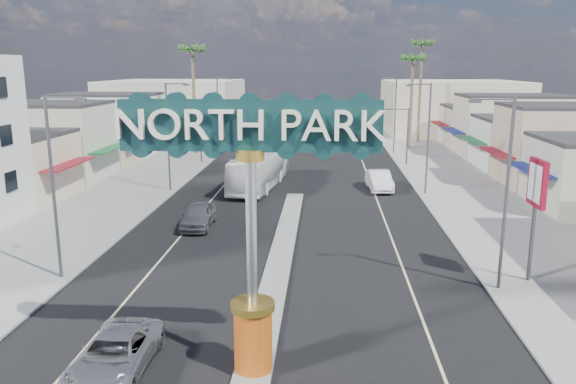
# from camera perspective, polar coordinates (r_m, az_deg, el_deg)

# --- Properties ---
(ground) EXTENTS (160.00, 160.00, 0.00)m
(ground) POSITION_cam_1_polar(r_m,az_deg,el_deg) (46.59, 0.81, -0.09)
(ground) COLOR gray
(ground) RESTS_ON ground
(road) EXTENTS (20.00, 120.00, 0.01)m
(road) POSITION_cam_1_polar(r_m,az_deg,el_deg) (46.59, 0.81, -0.08)
(road) COLOR black
(road) RESTS_ON ground
(median_island) EXTENTS (1.30, 30.00, 0.16)m
(median_island) POSITION_cam_1_polar(r_m,az_deg,el_deg) (31.20, -0.73, -6.46)
(median_island) COLOR gray
(median_island) RESTS_ON ground
(sidewalk_left) EXTENTS (8.00, 120.00, 0.12)m
(sidewalk_left) POSITION_cam_1_polar(r_m,az_deg,el_deg) (49.30, -15.66, 0.22)
(sidewalk_left) COLOR gray
(sidewalk_left) RESTS_ON ground
(sidewalk_right) EXTENTS (8.00, 120.00, 0.12)m
(sidewalk_right) POSITION_cam_1_polar(r_m,az_deg,el_deg) (47.96, 17.76, -0.26)
(sidewalk_right) COLOR gray
(sidewalk_right) RESTS_ON ground
(storefront_row_left) EXTENTS (12.00, 42.00, 6.00)m
(storefront_row_left) POSITION_cam_1_polar(r_m,az_deg,el_deg) (64.46, -20.46, 5.40)
(storefront_row_left) COLOR beige
(storefront_row_left) RESTS_ON ground
(storefront_row_right) EXTENTS (12.00, 42.00, 6.00)m
(storefront_row_right) POSITION_cam_1_polar(r_m,az_deg,el_deg) (62.69, 24.06, 4.91)
(storefront_row_right) COLOR #B7B29E
(storefront_row_right) RESTS_ON ground
(backdrop_far_left) EXTENTS (20.00, 20.00, 8.00)m
(backdrop_far_left) POSITION_cam_1_polar(r_m,az_deg,el_deg) (93.80, -11.40, 8.61)
(backdrop_far_left) COLOR #B7B29E
(backdrop_far_left) RESTS_ON ground
(backdrop_far_right) EXTENTS (20.00, 20.00, 8.00)m
(backdrop_far_right) POSITION_cam_1_polar(r_m,az_deg,el_deg) (92.70, 16.19, 8.32)
(backdrop_far_right) COLOR beige
(backdrop_far_right) RESTS_ON ground
(gateway_sign) EXTENTS (8.20, 1.50, 9.15)m
(gateway_sign) POSITION_cam_1_polar(r_m,az_deg,el_deg) (18.05, -3.77, -1.43)
(gateway_sign) COLOR #BB440E
(gateway_sign) RESTS_ON median_island
(traffic_signal_left) EXTENTS (5.09, 0.45, 6.00)m
(traffic_signal_left) POSITION_cam_1_polar(r_m,az_deg,el_deg) (60.78, -7.22, 6.91)
(traffic_signal_left) COLOR #47474C
(traffic_signal_left) RESTS_ON ground
(traffic_signal_right) EXTENTS (5.09, 0.45, 6.00)m
(traffic_signal_right) POSITION_cam_1_polar(r_m,az_deg,el_deg) (60.07, 10.38, 6.73)
(traffic_signal_right) COLOR #47474C
(traffic_signal_right) RESTS_ON ground
(streetlight_l_near) EXTENTS (2.03, 0.22, 9.00)m
(streetlight_l_near) POSITION_cam_1_polar(r_m,az_deg,el_deg) (28.89, -22.54, 1.24)
(streetlight_l_near) COLOR #47474C
(streetlight_l_near) RESTS_ON ground
(streetlight_l_mid) EXTENTS (2.03, 0.22, 9.00)m
(streetlight_l_mid) POSITION_cam_1_polar(r_m,az_deg,el_deg) (47.43, -11.93, 6.08)
(streetlight_l_mid) COLOR #47474C
(streetlight_l_mid) RESTS_ON ground
(streetlight_l_far) EXTENTS (2.03, 0.22, 9.00)m
(streetlight_l_far) POSITION_cam_1_polar(r_m,az_deg,el_deg) (68.77, -7.01, 8.25)
(streetlight_l_far) COLOR #47474C
(streetlight_l_far) RESTS_ON ground
(streetlight_r_near) EXTENTS (2.03, 0.22, 9.00)m
(streetlight_r_near) POSITION_cam_1_polar(r_m,az_deg,el_deg) (27.15, 21.05, 0.68)
(streetlight_r_near) COLOR #47474C
(streetlight_r_near) RESTS_ON ground
(streetlight_r_mid) EXTENTS (2.03, 0.22, 9.00)m
(streetlight_r_mid) POSITION_cam_1_polar(r_m,az_deg,el_deg) (46.39, 13.88, 5.84)
(streetlight_r_mid) COLOR #47474C
(streetlight_r_mid) RESTS_ON ground
(streetlight_r_far) EXTENTS (2.03, 0.22, 9.00)m
(streetlight_r_far) POSITION_cam_1_polar(r_m,az_deg,el_deg) (68.06, 10.71, 8.07)
(streetlight_r_far) COLOR #47474C
(streetlight_r_far) RESTS_ON ground
(palm_left_far) EXTENTS (2.60, 2.60, 13.10)m
(palm_left_far) POSITION_cam_1_polar(r_m,az_deg,el_deg) (67.16, -9.70, 13.55)
(palm_left_far) COLOR brown
(palm_left_far) RESTS_ON ground
(palm_right_mid) EXTENTS (2.60, 2.60, 12.10)m
(palm_right_mid) POSITION_cam_1_polar(r_m,az_deg,el_deg) (72.16, 12.59, 12.65)
(palm_right_mid) COLOR brown
(palm_right_mid) RESTS_ON ground
(palm_right_far) EXTENTS (2.60, 2.60, 14.10)m
(palm_right_far) POSITION_cam_1_polar(r_m,az_deg,el_deg) (78.43, 13.47, 13.89)
(palm_right_far) COLOR brown
(palm_right_far) RESTS_ON ground
(suv_left) EXTENTS (2.31, 4.99, 1.38)m
(suv_left) POSITION_cam_1_polar(r_m,az_deg,el_deg) (20.81, -17.19, -15.49)
(suv_left) COLOR #ADAEB2
(suv_left) RESTS_ON ground
(car_parked_left) EXTENTS (1.96, 4.67, 1.58)m
(car_parked_left) POSITION_cam_1_polar(r_m,az_deg,el_deg) (37.03, -9.08, -2.37)
(car_parked_left) COLOR slate
(car_parked_left) RESTS_ON ground
(car_parked_right) EXTENTS (2.12, 5.14, 1.66)m
(car_parked_right) POSITION_cam_1_polar(r_m,az_deg,el_deg) (48.14, 9.25, 1.17)
(car_parked_right) COLOR white
(car_parked_right) RESTS_ON ground
(city_bus) EXTENTS (4.21, 12.15, 3.32)m
(city_bus) POSITION_cam_1_polar(r_m,az_deg,el_deg) (48.53, -2.88, 2.42)
(city_bus) COLOR white
(city_bus) RESTS_ON ground
(bank_pylon_sign) EXTENTS (0.29, 1.86, 5.95)m
(bank_pylon_sign) POSITION_cam_1_polar(r_m,az_deg,el_deg) (28.85, 23.94, 0.20)
(bank_pylon_sign) COLOR #47474C
(bank_pylon_sign) RESTS_ON sidewalk_right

